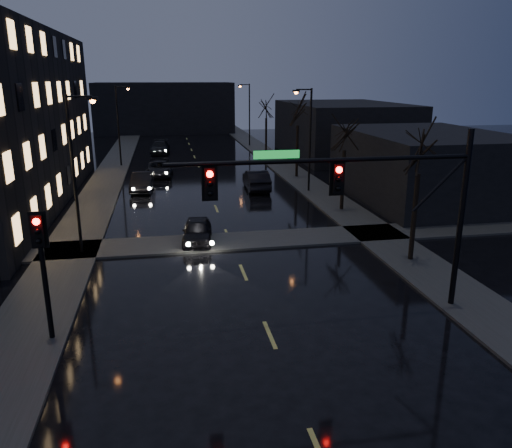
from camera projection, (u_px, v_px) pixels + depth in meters
name	position (u px, v px, depth m)	size (l,w,h in m)	color
sidewalk_left	(104.00, 186.00, 41.66)	(3.00, 140.00, 0.12)	#2D2D2B
sidewalk_right	(300.00, 179.00, 44.60)	(3.00, 140.00, 0.12)	#2D2D2B
sidewalk_cross	(231.00, 241.00, 27.56)	(40.00, 3.00, 0.12)	#2D2D2B
commercial_right_near	(426.00, 166.00, 36.63)	(10.00, 14.00, 5.00)	black
commercial_right_far	(343.00, 130.00, 57.51)	(12.00, 18.00, 6.00)	black
far_block	(165.00, 108.00, 82.08)	(22.00, 10.00, 8.00)	black
signal_mast	(370.00, 190.00, 17.90)	(11.11, 0.41, 7.00)	black
signal_pole_left	(42.00, 259.00, 16.46)	(0.35, 0.41, 4.53)	black
tree_near	(422.00, 135.00, 23.03)	(3.52, 3.52, 8.08)	black
tree_mid_a	(346.00, 124.00, 32.58)	(3.30, 3.30, 7.58)	black
tree_mid_b	(298.00, 103.00, 43.68)	(3.74, 3.74, 8.59)	black
tree_far	(266.00, 102.00, 57.05)	(3.43, 3.43, 7.88)	black
streetlight_l_near	(77.00, 162.00, 24.45)	(1.53, 0.28, 8.00)	black
streetlight_l_far	(120.00, 119.00, 49.93)	(1.53, 0.28, 8.00)	black
streetlight_r_mid	(308.00, 131.00, 38.39)	(1.53, 0.28, 8.00)	black
streetlight_r_far	(248.00, 109.00, 64.82)	(1.53, 0.28, 8.00)	black
oncoming_car_a	(197.00, 231.00, 27.40)	(1.57, 3.89, 1.33)	black
oncoming_car_b	(142.00, 182.00, 39.91)	(1.57, 4.51, 1.48)	black
oncoming_car_c	(159.00, 169.00, 45.96)	(2.29, 4.97, 1.38)	black
oncoming_car_d	(160.00, 147.00, 59.57)	(2.12, 5.20, 1.51)	black
lead_car	(256.00, 180.00, 40.35)	(1.70, 4.87, 1.61)	black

